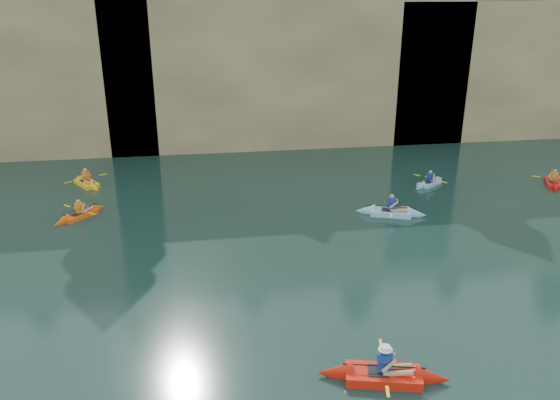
{
  "coord_description": "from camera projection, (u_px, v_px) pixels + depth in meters",
  "views": [
    {
      "loc": [
        -4.52,
        -13.76,
        9.99
      ],
      "look_at": [
        -1.68,
        4.34,
        3.0
      ],
      "focal_mm": 35.0,
      "sensor_mm": 36.0,
      "label": 1
    }
  ],
  "objects": [
    {
      "name": "cliff_slab_center",
      "position": [
        292.0,
        62.0,
        36.04
      ],
      "size": [
        24.0,
        2.4,
        11.4
      ],
      "primitive_type": "cube",
      "color": "tan",
      "rests_on": "ground"
    },
    {
      "name": "kayaker_ltblue_mid",
      "position": [
        429.0,
        183.0,
        30.21
      ],
      "size": [
        2.61,
        2.1,
        1.04
      ],
      "rotation": [
        0.0,
        0.0,
        0.61
      ],
      "color": "#7FB3D5",
      "rests_on": "ground"
    },
    {
      "name": "main_kayaker",
      "position": [
        383.0,
        374.0,
        14.95
      ],
      "size": [
        3.74,
        2.41,
        1.36
      ],
      "rotation": [
        0.0,
        0.0,
        -0.24
      ],
      "color": "red",
      "rests_on": "ground"
    },
    {
      "name": "sea_cave_center",
      "position": [
        204.0,
        128.0,
        36.03
      ],
      "size": [
        3.5,
        1.0,
        3.2
      ],
      "primitive_type": "cube",
      "color": "black",
      "rests_on": "ground"
    },
    {
      "name": "ground",
      "position": [
        355.0,
        336.0,
        16.92
      ],
      "size": [
        160.0,
        160.0,
        0.0
      ],
      "primitive_type": "plane",
      "color": "black",
      "rests_on": "ground"
    },
    {
      "name": "kayaker_yellow",
      "position": [
        87.0,
        183.0,
        30.11
      ],
      "size": [
        2.25,
        2.9,
        1.22
      ],
      "rotation": [
        0.0,
        0.0,
        -0.99
      ],
      "color": "yellow",
      "rests_on": "ground"
    },
    {
      "name": "sea_cave_east",
      "position": [
        407.0,
        112.0,
        37.83
      ],
      "size": [
        5.0,
        1.0,
        4.5
      ],
      "primitive_type": "cube",
      "color": "black",
      "rests_on": "ground"
    },
    {
      "name": "cliff",
      "position": [
        250.0,
        47.0,
        42.47
      ],
      "size": [
        70.0,
        16.0,
        12.0
      ],
      "primitive_type": "cube",
      "color": "tan",
      "rests_on": "ground"
    },
    {
      "name": "kayaker_orange",
      "position": [
        80.0,
        214.0,
        25.84
      ],
      "size": [
        2.45,
        2.65,
        1.12
      ],
      "rotation": [
        0.0,
        0.0,
        0.85
      ],
      "color": "#E5530E",
      "rests_on": "ground"
    },
    {
      "name": "kayaker_red_far",
      "position": [
        553.0,
        182.0,
        30.24
      ],
      "size": [
        1.98,
        2.96,
        1.1
      ],
      "rotation": [
        0.0,
        0.0,
        1.09
      ],
      "color": "red",
      "rests_on": "ground"
    },
    {
      "name": "kayaker_ltblue_near",
      "position": [
        391.0,
        212.0,
        26.08
      ],
      "size": [
        3.42,
        2.46,
        1.32
      ],
      "rotation": [
        0.0,
        0.0,
        -0.34
      ],
      "color": "#86C9E1",
      "rests_on": "ground"
    }
  ]
}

